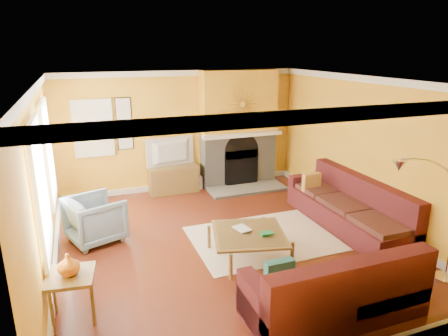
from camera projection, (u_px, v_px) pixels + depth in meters
name	position (u px, v px, depth m)	size (l,w,h in m)	color
floor	(227.00, 242.00, 6.82)	(5.50, 6.00, 0.02)	maroon
ceiling	(227.00, 80.00, 6.03)	(5.50, 6.00, 0.02)	white
wall_back	(181.00, 131.00, 9.12)	(5.50, 0.02, 2.70)	gold
wall_front	(341.00, 252.00, 3.72)	(5.50, 0.02, 2.70)	gold
wall_left	(40.00, 186.00, 5.51)	(0.02, 6.00, 2.70)	gold
wall_right	(367.00, 151.00, 7.34)	(0.02, 6.00, 2.70)	gold
baseboard	(227.00, 238.00, 6.80)	(5.50, 6.00, 0.12)	white
crown_molding	(227.00, 85.00, 6.05)	(5.50, 6.00, 0.12)	white
window_left_near	(47.00, 153.00, 6.64)	(0.06, 1.22, 1.72)	white
window_left_far	(39.00, 189.00, 4.94)	(0.06, 1.22, 1.72)	white
window_back	(93.00, 128.00, 8.39)	(0.82, 0.06, 1.22)	white
wall_art	(124.00, 124.00, 8.60)	(0.34, 0.04, 1.14)	white
fireplace	(239.00, 129.00, 9.39)	(1.80, 0.40, 2.70)	gray
mantel	(243.00, 135.00, 9.20)	(1.92, 0.22, 0.08)	white
hearth	(247.00, 189.00, 9.27)	(1.80, 0.70, 0.06)	gray
sunburst	(243.00, 104.00, 9.00)	(0.70, 0.04, 0.70)	olive
rug	(263.00, 238.00, 6.91)	(2.40, 1.80, 0.02)	beige
sectional_sofa	(307.00, 225.00, 6.40)	(3.31, 3.95, 0.90)	#511A1D
coffee_table	(249.00, 245.00, 6.25)	(1.09, 1.09, 0.43)	white
media_console	(173.00, 179.00, 9.11)	(1.10, 0.49, 0.60)	brown
tv	(172.00, 152.00, 8.93)	(1.13, 0.15, 0.65)	black
subwoofer	(195.00, 182.00, 9.38)	(0.29, 0.29, 0.29)	white
armchair	(95.00, 219.00, 6.76)	(0.84, 0.86, 0.78)	slate
side_table	(72.00, 297.00, 4.80)	(0.55, 0.55, 0.61)	brown
vase	(68.00, 264.00, 4.67)	(0.26, 0.26, 0.27)	#C56814
book	(236.00, 230.00, 6.22)	(0.21, 0.28, 0.03)	white
arc_lamp	(427.00, 225.00, 5.25)	(1.22, 0.36, 1.88)	silver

